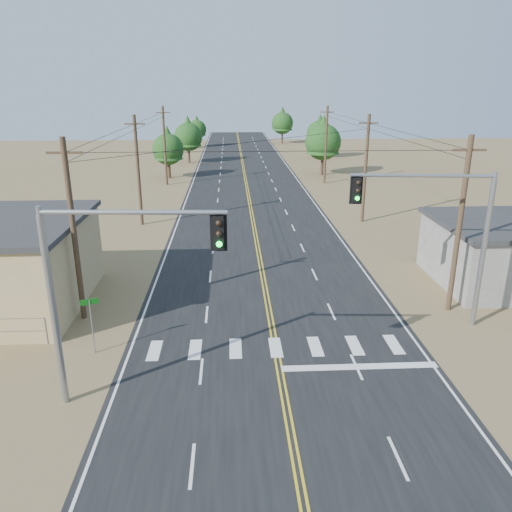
{
  "coord_description": "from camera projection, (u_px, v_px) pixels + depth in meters",
  "views": [
    {
      "loc": [
        -2.12,
        -14.0,
        12.41
      ],
      "look_at": [
        -0.77,
        12.0,
        3.5
      ],
      "focal_mm": 35.0,
      "sensor_mm": 36.0,
      "label": 1
    }
  ],
  "objects": [
    {
      "name": "tree_right_near",
      "position": [
        323.0,
        138.0,
        71.54
      ],
      "size": [
        5.14,
        5.14,
        8.57
      ],
      "color": "#3F2D1E",
      "rests_on": "ground"
    },
    {
      "name": "utility_pole_left_mid",
      "position": [
        138.0,
        170.0,
        45.41
      ],
      "size": [
        1.8,
        0.3,
        10.0
      ],
      "color": "#4C3826",
      "rests_on": "ground"
    },
    {
      "name": "signal_mast_left",
      "position": [
        101.0,
        275.0,
        18.84
      ],
      "size": [
        6.98,
        0.86,
        8.29
      ],
      "rotation": [
        0.0,
        0.0,
        -0.06
      ],
      "color": "gray",
      "rests_on": "ground"
    },
    {
      "name": "ground",
      "position": [
        296.0,
        462.0,
        17.35
      ],
      "size": [
        220.0,
        220.0,
        0.0
      ],
      "primitive_type": "plane",
      "color": "olive",
      "rests_on": "ground"
    },
    {
      "name": "tree_left_mid",
      "position": [
        188.0,
        134.0,
        83.19
      ],
      "size": [
        4.68,
        4.68,
        7.81
      ],
      "color": "#3F2D1E",
      "rests_on": "ground"
    },
    {
      "name": "utility_pole_right_mid",
      "position": [
        366.0,
        168.0,
        46.44
      ],
      "size": [
        1.8,
        0.3,
        10.0
      ],
      "color": "#4C3826",
      "rests_on": "ground"
    },
    {
      "name": "tree_left_near",
      "position": [
        168.0,
        146.0,
        69.44
      ],
      "size": [
        4.36,
        4.36,
        7.26
      ],
      "color": "#3F2D1E",
      "rests_on": "ground"
    },
    {
      "name": "utility_pole_right_near",
      "position": [
        459.0,
        225.0,
        27.54
      ],
      "size": [
        1.8,
        0.3,
        10.0
      ],
      "color": "#4C3826",
      "rests_on": "ground"
    },
    {
      "name": "street_sign",
      "position": [
        91.0,
        317.0,
        23.85
      ],
      "size": [
        0.8,
        0.34,
        2.86
      ],
      "rotation": [
        0.0,
        0.0,
        0.37
      ],
      "color": "gray",
      "rests_on": "ground"
    },
    {
      "name": "tree_left_far",
      "position": [
        197.0,
        127.0,
        105.36
      ],
      "size": [
        3.96,
        3.96,
        6.6
      ],
      "color": "#3F2D1E",
      "rests_on": "ground"
    },
    {
      "name": "utility_pole_right_far",
      "position": [
        326.0,
        144.0,
        65.34
      ],
      "size": [
        1.8,
        0.3,
        10.0
      ],
      "color": "#4C3826",
      "rests_on": "ground"
    },
    {
      "name": "tree_right_far",
      "position": [
        282.0,
        121.0,
        111.53
      ],
      "size": [
        4.84,
        4.84,
        8.07
      ],
      "color": "#3F2D1E",
      "rests_on": "ground"
    },
    {
      "name": "road",
      "position": [
        254.0,
        228.0,
        45.69
      ],
      "size": [
        15.0,
        200.0,
        0.02
      ],
      "primitive_type": "cube",
      "color": "black",
      "rests_on": "ground"
    },
    {
      "name": "utility_pole_left_near",
      "position": [
        74.0,
        230.0,
        26.51
      ],
      "size": [
        1.8,
        0.3,
        10.0
      ],
      "color": "#4C3826",
      "rests_on": "ground"
    },
    {
      "name": "signal_mast_right",
      "position": [
        446.0,
        224.0,
        25.59
      ],
      "size": [
        7.22,
        1.04,
        8.38
      ],
      "rotation": [
        0.0,
        0.0,
        -0.11
      ],
      "color": "gray",
      "rests_on": "ground"
    },
    {
      "name": "tree_right_mid",
      "position": [
        320.0,
        131.0,
        88.99
      ],
      "size": [
        4.65,
        4.65,
        7.74
      ],
      "color": "#3F2D1E",
      "rests_on": "ground"
    },
    {
      "name": "utility_pole_left_far",
      "position": [
        165.0,
        145.0,
        64.31
      ],
      "size": [
        1.8,
        0.3,
        10.0
      ],
      "color": "#4C3826",
      "rests_on": "ground"
    }
  ]
}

